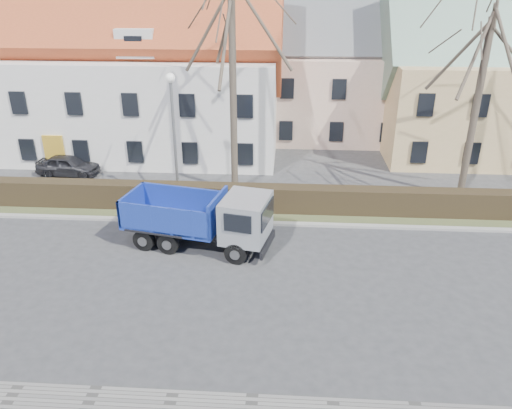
# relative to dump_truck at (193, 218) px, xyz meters

# --- Properties ---
(ground) EXTENTS (120.00, 120.00, 0.00)m
(ground) POSITION_rel_dump_truck_xyz_m (3.16, -2.44, -1.31)
(ground) COLOR #343436
(curb_far) EXTENTS (80.00, 0.30, 0.12)m
(curb_far) POSITION_rel_dump_truck_xyz_m (3.16, 2.16, -1.25)
(curb_far) COLOR gray
(curb_far) RESTS_ON ground
(grass_strip) EXTENTS (80.00, 3.00, 0.10)m
(grass_strip) POSITION_rel_dump_truck_xyz_m (3.16, 3.76, -1.26)
(grass_strip) COLOR #424A29
(grass_strip) RESTS_ON ground
(hedge) EXTENTS (60.00, 0.90, 1.30)m
(hedge) POSITION_rel_dump_truck_xyz_m (3.16, 3.56, -0.66)
(hedge) COLOR black
(hedge) RESTS_ON ground
(building_white) EXTENTS (26.80, 10.80, 9.50)m
(building_white) POSITION_rel_dump_truck_xyz_m (-9.84, 13.56, 3.44)
(building_white) COLOR silver
(building_white) RESTS_ON ground
(building_pink) EXTENTS (10.80, 8.80, 8.00)m
(building_pink) POSITION_rel_dump_truck_xyz_m (7.16, 17.56, 2.69)
(building_pink) COLOR #D1AA94
(building_pink) RESTS_ON ground
(tree_1) EXTENTS (9.20, 9.20, 12.65)m
(tree_1) POSITION_rel_dump_truck_xyz_m (1.16, 6.06, 5.02)
(tree_1) COLOR #463B30
(tree_1) RESTS_ON ground
(tree_2) EXTENTS (8.00, 8.00, 11.00)m
(tree_2) POSITION_rel_dump_truck_xyz_m (13.16, 6.06, 4.19)
(tree_2) COLOR #463B30
(tree_2) RESTS_ON ground
(dump_truck) EXTENTS (6.89, 3.73, 2.61)m
(dump_truck) POSITION_rel_dump_truck_xyz_m (0.00, 0.00, 0.00)
(dump_truck) COLOR navy
(dump_truck) RESTS_ON ground
(streetlight) EXTENTS (0.52, 0.52, 6.64)m
(streetlight) POSITION_rel_dump_truck_xyz_m (-1.63, 4.56, 2.02)
(streetlight) COLOR gray
(streetlight) RESTS_ON ground
(cart_frame) EXTENTS (0.71, 0.56, 0.57)m
(cart_frame) POSITION_rel_dump_truck_xyz_m (1.03, 1.63, -1.02)
(cart_frame) COLOR silver
(cart_frame) RESTS_ON ground
(parked_car_a) EXTENTS (3.69, 1.66, 1.23)m
(parked_car_a) POSITION_rel_dump_truck_xyz_m (-8.83, 7.81, -0.69)
(parked_car_a) COLOR black
(parked_car_a) RESTS_ON ground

